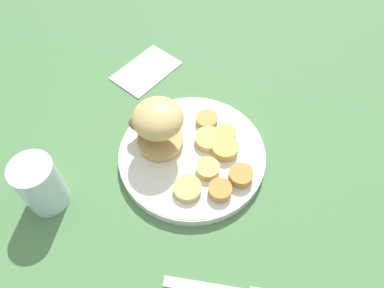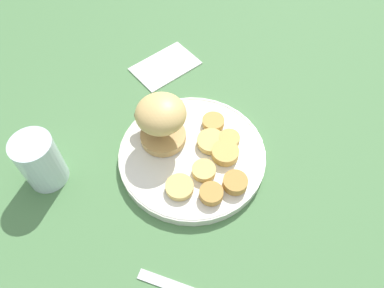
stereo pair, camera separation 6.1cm
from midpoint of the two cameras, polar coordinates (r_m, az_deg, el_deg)
name	(u,v)px [view 1 (the left image)]	position (r m, az deg, el deg)	size (l,w,h in m)	color
ground_plane	(192,158)	(0.65, -2.69, -2.40)	(4.00, 4.00, 0.00)	#4C7A47
dinner_plate	(192,155)	(0.64, -2.73, -1.89)	(0.25, 0.25, 0.02)	white
sandwich	(157,123)	(0.61, -8.27, 2.93)	(0.09, 0.10, 0.09)	tan
potato_round_0	(226,134)	(0.65, 2.54, 1.37)	(0.04, 0.04, 0.01)	tan
potato_round_1	(241,175)	(0.60, 4.58, -5.01)	(0.04, 0.04, 0.02)	#BC8942
potato_round_2	(209,139)	(0.64, -0.14, 0.59)	(0.05, 0.05, 0.01)	#DBB766
potato_round_3	(225,148)	(0.63, 2.30, -0.81)	(0.05, 0.05, 0.02)	tan
potato_round_4	(187,188)	(0.60, -3.68, -6.99)	(0.05, 0.05, 0.01)	#DBB766
potato_round_5	(207,119)	(0.67, -0.34, 3.58)	(0.04, 0.04, 0.01)	tan
potato_round_6	(208,168)	(0.61, -0.44, -3.97)	(0.04, 0.04, 0.01)	#DBB766
potato_round_7	(220,190)	(0.59, 1.31, -7.23)	(0.04, 0.04, 0.01)	#BC8942
drinking_glass	(40,184)	(0.63, -24.77, -5.84)	(0.07, 0.07, 0.10)	silver
napkin	(146,70)	(0.79, -9.25, 10.92)	(0.13, 0.09, 0.01)	white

